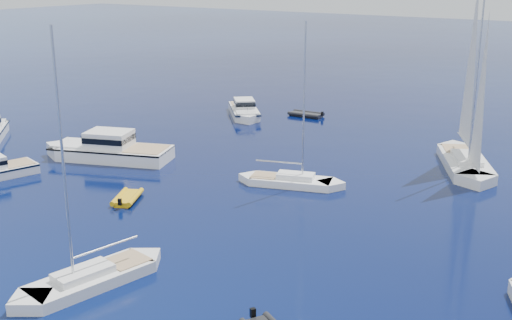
{
  "coord_description": "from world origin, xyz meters",
  "views": [
    {
      "loc": [
        29.12,
        -12.11,
        16.0
      ],
      "look_at": [
        3.24,
        26.14,
        2.2
      ],
      "focal_mm": 45.41,
      "sensor_mm": 36.0,
      "label": 1
    }
  ],
  "objects": [
    {
      "name": "sailboat_fore",
      "position": [
        4.76,
        8.41,
        0.0
      ],
      "size": [
        4.18,
        9.83,
        14.01
      ],
      "primitive_type": null,
      "rotation": [
        0.0,
        0.0,
        2.96
      ],
      "color": "silver",
      "rests_on": "ground"
    },
    {
      "name": "sailboat_sails_r",
      "position": [
        14.75,
        40.01,
        0.0
      ],
      "size": [
        8.67,
        12.65,
        18.46
      ],
      "primitive_type": null,
      "rotation": [
        0.0,
        0.0,
        3.62
      ],
      "color": "silver",
      "rests_on": "ground"
    },
    {
      "name": "tender_yellow",
      "position": [
        -2.8,
        18.68,
        0.0
      ],
      "size": [
        3.18,
        3.79,
        0.95
      ],
      "primitive_type": null,
      "rotation": [
        0.0,
        0.0,
        0.48
      ],
      "color": "gold",
      "rests_on": "ground"
    },
    {
      "name": "sailboat_centre",
      "position": [
        5.1,
        28.18,
        0.0
      ],
      "size": [
        9.0,
        4.95,
        12.83
      ],
      "primitive_type": null,
      "rotation": [
        0.0,
        0.0,
        5.04
      ],
      "color": "white",
      "rests_on": "ground"
    },
    {
      "name": "tender_grey_far",
      "position": [
        -5.85,
        49.56,
        0.0
      ],
      "size": [
        4.09,
        2.37,
        0.95
      ],
      "primitive_type": null,
      "rotation": [
        0.0,
        0.0,
        1.63
      ],
      "color": "black",
      "rests_on": "ground"
    },
    {
      "name": "motor_cruiser_horizon",
      "position": [
        -11.62,
        45.79,
        0.0
      ],
      "size": [
        8.27,
        8.79,
        2.43
      ],
      "primitive_type": null,
      "rotation": [
        0.0,
        0.0,
        3.87
      ],
      "color": "white",
      "rests_on": "ground"
    },
    {
      "name": "motor_cruiser_centre",
      "position": [
        -11.73,
        25.27,
        0.0
      ],
      "size": [
        12.79,
        7.79,
        3.22
      ],
      "primitive_type": null,
      "rotation": [
        0.0,
        0.0,
        1.93
      ],
      "color": "white",
      "rests_on": "ground"
    }
  ]
}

